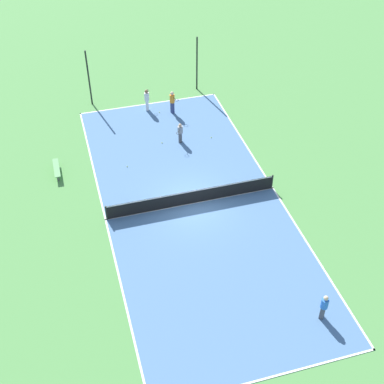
{
  "coord_description": "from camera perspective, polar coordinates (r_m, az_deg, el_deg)",
  "views": [
    {
      "loc": [
        -6.56,
        -22.91,
        21.07
      ],
      "look_at": [
        0.0,
        0.0,
        0.9
      ],
      "focal_mm": 50.0,
      "sensor_mm": 36.0,
      "label": 1
    }
  ],
  "objects": [
    {
      "name": "tennis_ball_near_net",
      "position": [
        37.22,
        2.06,
        5.85
      ],
      "size": [
        0.07,
        0.07,
        0.07
      ],
      "primitive_type": "sphere",
      "color": "#CCE033",
      "rests_on": "court_surface"
    },
    {
      "name": "tennis_ball_right_alley",
      "position": [
        40.04,
        -3.5,
        8.51
      ],
      "size": [
        0.07,
        0.07,
        0.07
      ],
      "primitive_type": "sphere",
      "color": "#CCE033",
      "rests_on": "court_surface"
    },
    {
      "name": "court_surface",
      "position": [
        31.8,
        -0.0,
        -1.22
      ],
      "size": [
        10.46,
        23.85,
        0.02
      ],
      "color": "#4C729E",
      "rests_on": "ground_plane"
    },
    {
      "name": "ground_plane",
      "position": [
        31.81,
        -0.0,
        -1.24
      ],
      "size": [
        80.0,
        80.0,
        0.0
      ],
      "primitive_type": "plane",
      "color": "#518E47"
    },
    {
      "name": "tennis_ball_midcourt",
      "position": [
        34.78,
        -6.93,
        2.73
      ],
      "size": [
        0.07,
        0.07,
        0.07
      ],
      "primitive_type": "sphere",
      "color": "#CCE033",
      "rests_on": "court_surface"
    },
    {
      "name": "tennis_ball_far_baseline",
      "position": [
        36.72,
        -3.23,
        5.27
      ],
      "size": [
        0.07,
        0.07,
        0.07
      ],
      "primitive_type": "sphere",
      "color": "#CCE033",
      "rests_on": "court_surface"
    },
    {
      "name": "player_far_white",
      "position": [
        39.9,
        -4.84,
        9.91
      ],
      "size": [
        0.58,
        0.99,
        1.71
      ],
      "rotation": [
        0.0,
        0.0,
        1.29
      ],
      "color": "white",
      "rests_on": "court_surface"
    },
    {
      "name": "tennis_net",
      "position": [
        31.45,
        -0.0,
        -0.51
      ],
      "size": [
        10.26,
        0.1,
        1.01
      ],
      "color": "black",
      "rests_on": "court_surface"
    },
    {
      "name": "bench",
      "position": [
        34.88,
        -14.25,
        2.47
      ],
      "size": [
        0.36,
        1.97,
        0.45
      ],
      "rotation": [
        0.0,
        0.0,
        1.57
      ],
      "color": "#4C8C4C",
      "rests_on": "ground_plane"
    },
    {
      "name": "player_center_orange",
      "position": [
        39.47,
        -2.12,
        9.71
      ],
      "size": [
        0.63,
        0.99,
        1.74
      ],
      "rotation": [
        0.0,
        0.0,
        5.05
      ],
      "color": "navy",
      "rests_on": "court_surface"
    },
    {
      "name": "fence_post_back_right",
      "position": [
        42.03,
        0.53,
        13.51
      ],
      "size": [
        0.12,
        0.12,
        4.33
      ],
      "color": "black",
      "rests_on": "ground_plane"
    },
    {
      "name": "fence_post_back_left",
      "position": [
        40.72,
        -10.96,
        11.84
      ],
      "size": [
        0.12,
        0.12,
        4.33
      ],
      "color": "black",
      "rests_on": "ground_plane"
    },
    {
      "name": "player_near_blue",
      "position": [
        26.24,
        13.91,
        -11.69
      ],
      "size": [
        0.51,
        0.51,
        1.55
      ],
      "rotation": [
        0.0,
        0.0,
        3.93
      ],
      "color": "#4C4C51",
      "rests_on": "court_surface"
    },
    {
      "name": "player_baseline_gray",
      "position": [
        36.36,
        -1.27,
        6.43
      ],
      "size": [
        0.71,
        0.98,
        1.45
      ],
      "rotation": [
        0.0,
        0.0,
        4.26
      ],
      "color": "#4C4C51",
      "rests_on": "court_surface"
    }
  ]
}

